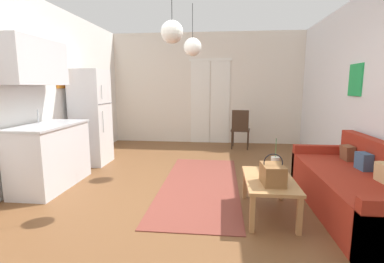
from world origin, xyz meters
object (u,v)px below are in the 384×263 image
(refrigerator, at_px, (91,117))
(pendant_lamp_far, at_px, (193,47))
(couch, at_px, (360,190))
(accent_chair, at_px, (240,127))
(bamboo_vase, at_px, (275,165))
(coffee_table, at_px, (269,183))
(handbag, at_px, (273,174))
(pendant_lamp_near, at_px, (172,32))

(refrigerator, relative_size, pendant_lamp_far, 2.10)
(couch, xyz_separation_m, refrigerator, (-3.98, 1.73, 0.60))
(accent_chair, bearing_deg, bamboo_vase, 100.76)
(coffee_table, height_order, handbag, handbag)
(coffee_table, distance_m, pendant_lamp_far, 2.62)
(coffee_table, height_order, pendant_lamp_near, pendant_lamp_near)
(pendant_lamp_near, bearing_deg, coffee_table, -13.99)
(accent_chair, bearing_deg, pendant_lamp_near, 79.00)
(couch, height_order, bamboo_vase, bamboo_vase)
(couch, relative_size, coffee_table, 2.24)
(pendant_lamp_far, bearing_deg, refrigerator, 174.72)
(pendant_lamp_near, bearing_deg, refrigerator, 139.05)
(couch, bearing_deg, accent_chair, 109.11)
(handbag, distance_m, pendant_lamp_far, 2.63)
(coffee_table, relative_size, refrigerator, 0.54)
(handbag, distance_m, pendant_lamp_near, 1.97)
(handbag, relative_size, refrigerator, 0.19)
(couch, bearing_deg, bamboo_vase, 177.36)
(refrigerator, xyz_separation_m, accent_chair, (2.85, 1.54, -0.37))
(coffee_table, bearing_deg, accent_chair, 91.72)
(coffee_table, distance_m, bamboo_vase, 0.25)
(pendant_lamp_near, bearing_deg, handbag, -21.67)
(refrigerator, bearing_deg, couch, -23.50)
(pendant_lamp_near, height_order, pendant_lamp_far, same)
(coffee_table, height_order, refrigerator, refrigerator)
(couch, relative_size, handbag, 6.44)
(pendant_lamp_near, bearing_deg, couch, -4.20)
(pendant_lamp_near, xyz_separation_m, pendant_lamp_far, (0.10, 1.40, 0.01))
(coffee_table, distance_m, handbag, 0.24)
(pendant_lamp_near, relative_size, pendant_lamp_far, 1.00)
(handbag, xyz_separation_m, pendant_lamp_far, (-1.04, 1.85, 1.56))
(bamboo_vase, distance_m, refrigerator, 3.49)
(coffee_table, xyz_separation_m, accent_chair, (-0.10, 3.40, 0.14))
(coffee_table, bearing_deg, bamboo_vase, 62.16)
(pendant_lamp_near, bearing_deg, pendant_lamp_far, 85.97)
(bamboo_vase, distance_m, accent_chair, 3.24)
(coffee_table, distance_m, accent_chair, 3.40)
(couch, distance_m, refrigerator, 4.38)
(refrigerator, bearing_deg, handbag, -34.45)
(bamboo_vase, bearing_deg, coffee_table, -117.84)
(coffee_table, relative_size, handbag, 2.87)
(pendant_lamp_far, bearing_deg, couch, -36.88)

